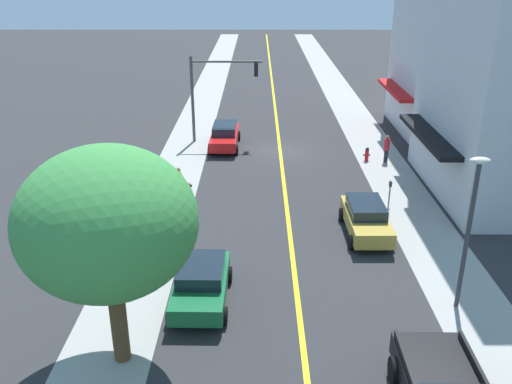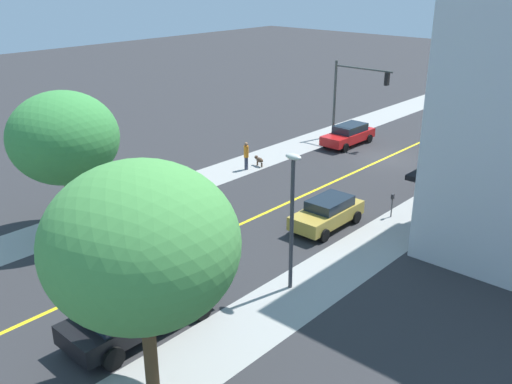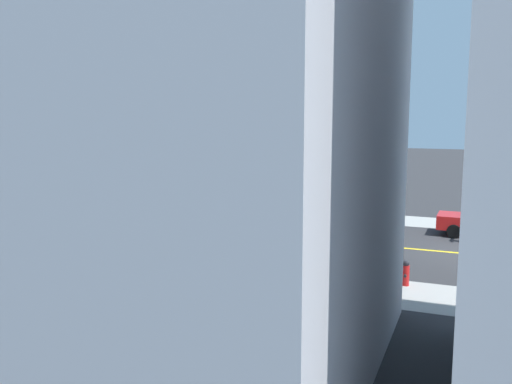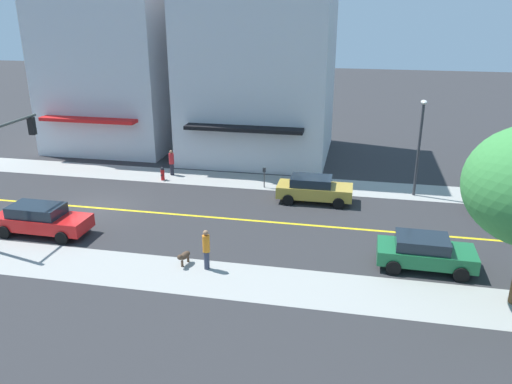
% 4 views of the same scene
% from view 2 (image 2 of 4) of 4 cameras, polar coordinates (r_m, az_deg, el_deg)
% --- Properties ---
extents(ground_plane, '(140.00, 140.00, 0.00)m').
position_cam_2_polar(ground_plane, '(39.99, 12.93, 3.35)').
color(ground_plane, '#2D2D30').
extents(sidewalk_left, '(2.98, 126.00, 0.01)m').
position_cam_2_polar(sidewalk_left, '(37.57, 21.26, 1.23)').
color(sidewalk_left, '#9E9E99').
rests_on(sidewalk_left, ground).
extents(sidewalk_right, '(2.98, 126.00, 0.01)m').
position_cam_2_polar(sidewalk_right, '(43.19, 5.67, 5.15)').
color(sidewalk_right, '#9E9E99').
rests_on(sidewalk_right, ground).
extents(road_centerline_stripe, '(0.20, 126.00, 0.00)m').
position_cam_2_polar(road_centerline_stripe, '(39.98, 12.93, 3.35)').
color(road_centerline_stripe, yellow).
rests_on(road_centerline_stripe, ground).
extents(street_tree_left_near, '(5.17, 5.17, 6.95)m').
position_cam_2_polar(street_tree_left_near, '(28.10, -18.83, 5.16)').
color(street_tree_left_near, brown).
rests_on(street_tree_left_near, ground).
extents(street_tree_right_corner, '(5.41, 5.41, 7.50)m').
position_cam_2_polar(street_tree_right_corner, '(15.57, -11.48, -5.27)').
color(street_tree_right_corner, brown).
rests_on(street_tree_right_corner, ground).
extents(fire_hydrant, '(0.44, 0.24, 0.88)m').
position_cam_2_polar(fire_hydrant, '(36.07, 18.85, 1.46)').
color(fire_hydrant, red).
rests_on(fire_hydrant, ground).
extents(parking_meter, '(0.12, 0.18, 1.28)m').
position_cam_2_polar(parking_meter, '(30.20, 13.57, -0.97)').
color(parking_meter, '#4C4C51').
rests_on(parking_meter, ground).
extents(traffic_light_mast, '(4.79, 0.32, 5.82)m').
position_cam_2_polar(traffic_light_mast, '(42.97, 9.69, 10.28)').
color(traffic_light_mast, '#474C47').
rests_on(traffic_light_mast, ground).
extents(street_lamp, '(0.70, 0.36, 5.72)m').
position_cam_2_polar(street_lamp, '(21.83, 3.67, -1.44)').
color(street_lamp, '#38383D').
rests_on(street_lamp, ground).
extents(red_sedan_right_curb, '(1.99, 4.77, 1.51)m').
position_cam_2_polar(red_sedan_right_curb, '(42.33, 9.31, 5.74)').
color(red_sedan_right_curb, red).
rests_on(red_sedan_right_curb, ground).
extents(green_sedan_right_curb, '(2.12, 4.13, 1.45)m').
position_cam_2_polar(green_sedan_right_curb, '(29.29, -10.36, -1.60)').
color(green_sedan_right_curb, '#196638').
rests_on(green_sedan_right_curb, ground).
extents(gold_sedan_left_curb, '(1.97, 4.31, 1.49)m').
position_cam_2_polar(gold_sedan_left_curb, '(28.48, 7.22, -2.05)').
color(gold_sedan_left_curb, '#B29338').
rests_on(gold_sedan_left_curb, ground).
extents(black_pickup_truck, '(2.45, 5.74, 1.66)m').
position_cam_2_polar(black_pickup_truck, '(20.80, -11.91, -11.69)').
color(black_pickup_truck, black).
rests_on(black_pickup_truck, ground).
extents(pedestrian_red_shirt, '(0.33, 0.33, 1.72)m').
position_cam_2_polar(pedestrian_red_shirt, '(35.33, 20.47, 1.67)').
color(pedestrian_red_shirt, black).
rests_on(pedestrian_red_shirt, ground).
extents(pedestrian_orange_shirt, '(0.31, 0.31, 1.83)m').
position_cam_2_polar(pedestrian_orange_shirt, '(36.42, -0.99, 3.76)').
color(pedestrian_orange_shirt, '#33384C').
rests_on(pedestrian_orange_shirt, ground).
extents(small_dog, '(0.87, 0.46, 0.64)m').
position_cam_2_polar(small_dog, '(37.26, 0.31, 3.26)').
color(small_dog, '#4C3828').
rests_on(small_dog, ground).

